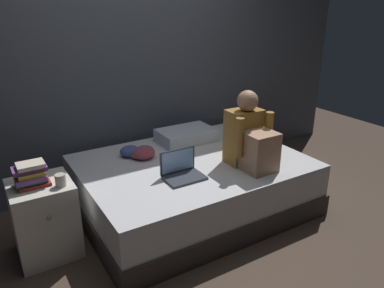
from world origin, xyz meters
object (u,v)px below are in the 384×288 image
(laptop, at_px, (182,171))
(mug, at_px, (60,180))
(person_sitting, at_px, (250,138))
(pillow, at_px, (186,135))
(clothes_pile, at_px, (140,152))
(bed, at_px, (192,185))
(nightstand, at_px, (45,219))
(book_stack, at_px, (31,175))

(laptop, xyz_separation_m, mug, (-0.92, 0.14, 0.10))
(person_sitting, height_order, pillow, person_sitting)
(mug, xyz_separation_m, clothes_pile, (0.79, 0.42, -0.10))
(laptop, xyz_separation_m, clothes_pile, (-0.13, 0.56, -0.00))
(bed, bearing_deg, person_sitting, -42.55)
(bed, xyz_separation_m, laptop, (-0.25, -0.24, 0.30))
(person_sitting, relative_size, laptop, 2.05)
(person_sitting, relative_size, pillow, 1.17)
(nightstand, height_order, laptop, laptop)
(clothes_pile, bearing_deg, nightstand, -161.99)
(bed, height_order, person_sitting, person_sitting)
(bed, relative_size, nightstand, 3.35)
(person_sitting, distance_m, book_stack, 1.75)
(nightstand, distance_m, clothes_pile, 1.00)
(laptop, relative_size, mug, 3.56)
(nightstand, height_order, mug, mug)
(bed, distance_m, pillow, 0.58)
(nightstand, height_order, clothes_pile, clothes_pile)
(mug, bearing_deg, nightstand, 137.31)
(mug, relative_size, clothes_pile, 0.30)
(book_stack, bearing_deg, nightstand, 6.00)
(nightstand, relative_size, mug, 6.64)
(pillow, bearing_deg, mug, -157.85)
(bed, relative_size, laptop, 6.25)
(person_sitting, distance_m, clothes_pile, 1.02)
(bed, relative_size, clothes_pile, 6.64)
(person_sitting, xyz_separation_m, book_stack, (-1.72, 0.35, -0.06))
(mug, bearing_deg, bed, 5.24)
(bed, distance_m, clothes_pile, 0.57)
(bed, xyz_separation_m, book_stack, (-1.34, 0.01, 0.44))
(laptop, distance_m, book_stack, 1.13)
(nightstand, height_order, person_sitting, person_sitting)
(person_sitting, xyz_separation_m, pillow, (-0.17, 0.79, -0.19))
(bed, xyz_separation_m, nightstand, (-1.30, 0.01, 0.06))
(book_stack, bearing_deg, mug, -33.40)
(nightstand, distance_m, laptop, 1.11)
(bed, relative_size, mug, 22.22)
(nightstand, xyz_separation_m, person_sitting, (1.67, -0.35, 0.44))
(nightstand, bearing_deg, clothes_pile, 18.01)
(nightstand, relative_size, book_stack, 2.52)
(pillow, bearing_deg, clothes_pile, -166.58)
(bed, xyz_separation_m, mug, (-1.17, -0.11, 0.40))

